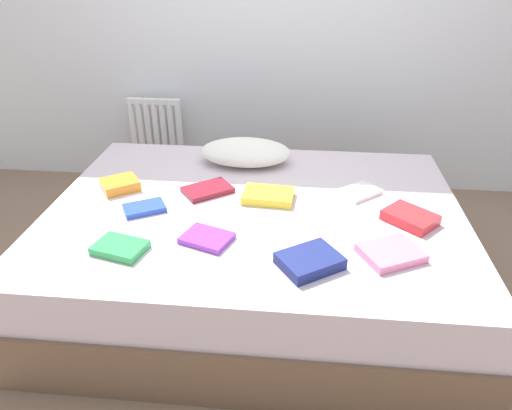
{
  "coord_description": "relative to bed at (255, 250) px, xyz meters",
  "views": [
    {
      "loc": [
        0.2,
        -1.97,
        1.61
      ],
      "look_at": [
        0.0,
        0.05,
        0.48
      ],
      "focal_mm": 33.23,
      "sensor_mm": 36.0,
      "label": 1
    }
  ],
  "objects": [
    {
      "name": "textbook_blue",
      "position": [
        -0.51,
        -0.09,
        0.27
      ],
      "size": [
        0.22,
        0.2,
        0.03
      ],
      "primitive_type": "cube",
      "rotation": [
        0.0,
        0.0,
        0.51
      ],
      "color": "#2847B7",
      "rests_on": "bed"
    },
    {
      "name": "textbook_purple",
      "position": [
        -0.17,
        -0.32,
        0.27
      ],
      "size": [
        0.24,
        0.21,
        0.03
      ],
      "primitive_type": "cube",
      "rotation": [
        0.0,
        0.0,
        -0.36
      ],
      "color": "purple",
      "rests_on": "bed"
    },
    {
      "name": "textbook_orange",
      "position": [
        -0.7,
        0.11,
        0.28
      ],
      "size": [
        0.23,
        0.23,
        0.05
      ],
      "primitive_type": "cube",
      "rotation": [
        0.0,
        0.0,
        0.62
      ],
      "color": "orange",
      "rests_on": "bed"
    },
    {
      "name": "textbook_white",
      "position": [
        0.51,
        0.18,
        0.26
      ],
      "size": [
        0.24,
        0.23,
        0.02
      ],
      "primitive_type": "cube",
      "rotation": [
        0.0,
        0.0,
        0.71
      ],
      "color": "white",
      "rests_on": "bed"
    },
    {
      "name": "radiator",
      "position": [
        -0.84,
        1.2,
        0.14
      ],
      "size": [
        0.39,
        0.04,
        0.52
      ],
      "color": "white",
      "rests_on": "ground"
    },
    {
      "name": "pillow",
      "position": [
        -0.1,
        0.5,
        0.32
      ],
      "size": [
        0.51,
        0.31,
        0.14
      ],
      "primitive_type": "ellipsoid",
      "color": "white",
      "rests_on": "bed"
    },
    {
      "name": "ground_plane",
      "position": [
        0.0,
        0.0,
        -0.25
      ],
      "size": [
        8.0,
        8.0,
        0.0
      ],
      "primitive_type": "plane",
      "color": "#7F6651"
    },
    {
      "name": "textbook_yellow",
      "position": [
        0.06,
        0.08,
        0.27
      ],
      "size": [
        0.26,
        0.19,
        0.04
      ],
      "primitive_type": "cube",
      "rotation": [
        0.0,
        0.0,
        -0.08
      ],
      "color": "yellow",
      "rests_on": "bed"
    },
    {
      "name": "textbook_green",
      "position": [
        -0.51,
        -0.43,
        0.27
      ],
      "size": [
        0.23,
        0.19,
        0.03
      ],
      "primitive_type": "cube",
      "rotation": [
        0.0,
        0.0,
        -0.26
      ],
      "color": "green",
      "rests_on": "bed"
    },
    {
      "name": "textbook_navy",
      "position": [
        0.26,
        -0.45,
        0.28
      ],
      "size": [
        0.29,
        0.28,
        0.05
      ],
      "primitive_type": "cube",
      "rotation": [
        0.0,
        0.0,
        0.6
      ],
      "color": "navy",
      "rests_on": "bed"
    },
    {
      "name": "textbook_maroon",
      "position": [
        -0.25,
        0.12,
        0.27
      ],
      "size": [
        0.28,
        0.26,
        0.03
      ],
      "primitive_type": "cube",
      "rotation": [
        0.0,
        0.0,
        0.64
      ],
      "color": "maroon",
      "rests_on": "bed"
    },
    {
      "name": "textbook_pink",
      "position": [
        0.59,
        -0.36,
        0.27
      ],
      "size": [
        0.29,
        0.27,
        0.04
      ],
      "primitive_type": "cube",
      "rotation": [
        0.0,
        0.0,
        0.47
      ],
      "color": "pink",
      "rests_on": "bed"
    },
    {
      "name": "textbook_red",
      "position": [
        0.71,
        -0.07,
        0.28
      ],
      "size": [
        0.27,
        0.27,
        0.05
      ],
      "primitive_type": "cube",
      "rotation": [
        0.0,
        0.0,
        -0.74
      ],
      "color": "red",
      "rests_on": "bed"
    },
    {
      "name": "bed",
      "position": [
        0.0,
        0.0,
        0.0
      ],
      "size": [
        2.0,
        1.5,
        0.5
      ],
      "color": "brown",
      "rests_on": "ground"
    }
  ]
}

